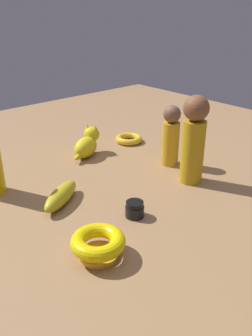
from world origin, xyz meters
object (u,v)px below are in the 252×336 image
at_px(cat_figurine, 87,144).
at_px(bangle, 129,139).
at_px(nail_polish_jar, 135,209).
at_px(person_figure_adult, 171,136).
at_px(banana, 61,196).
at_px(person_figure_child, 194,139).
at_px(bowl, 98,244).

xyz_separation_m(cat_figurine, bangle, (0.00, -0.19, -0.03)).
xyz_separation_m(nail_polish_jar, person_figure_adult, (0.15, -0.29, 0.08)).
bearing_deg(banana, person_figure_child, -53.00).
height_order(person_figure_adult, bowl, person_figure_adult).
bearing_deg(nail_polish_jar, person_figure_adult, -62.88).
bearing_deg(cat_figurine, person_figure_child, -162.60).
distance_m(nail_polish_jar, banana, 0.20).
distance_m(nail_polish_jar, person_figure_adult, 0.34).
relative_size(banana, person_figure_adult, 0.80).
bearing_deg(cat_figurine, person_figure_adult, -146.32).
relative_size(cat_figurine, bangle, 1.38).
bearing_deg(banana, person_figure_adult, -33.95).
relative_size(person_figure_child, banana, 1.63).
distance_m(nail_polish_jar, bangle, 0.50).
bearing_deg(banana, bangle, -4.60).
bearing_deg(person_figure_child, cat_figurine, 17.40).
height_order(bangle, bowl, bowl).
xyz_separation_m(person_figure_adult, bangle, (0.23, -0.04, -0.08)).
bearing_deg(bowl, person_figure_child, -77.50).
distance_m(person_figure_adult, bowl, 0.50).
height_order(person_figure_child, nail_polish_jar, person_figure_child).
bearing_deg(person_figure_adult, bangle, -8.60).
xyz_separation_m(cat_figurine, banana, (-0.21, 0.24, -0.02)).
relative_size(cat_figurine, banana, 0.89).
relative_size(cat_figurine, person_figure_adult, 0.72).
xyz_separation_m(nail_polish_jar, banana, (0.17, 0.10, 0.00)).
bearing_deg(bangle, person_figure_adult, 171.40).
distance_m(cat_figurine, bangle, 0.19).
distance_m(person_figure_child, person_figure_adult, 0.13).
bearing_deg(bangle, bowl, 132.42).
height_order(banana, person_figure_adult, person_figure_adult).
bearing_deg(cat_figurine, nail_polish_jar, 160.14).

